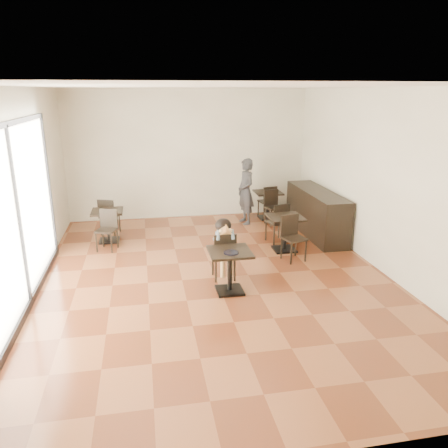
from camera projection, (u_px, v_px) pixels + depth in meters
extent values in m
cube|color=brown|center=(216.00, 278.00, 7.64)|extent=(6.00, 8.00, 0.01)
cube|color=white|center=(214.00, 86.00, 6.70)|extent=(6.00, 8.00, 0.01)
cube|color=silver|center=(189.00, 155.00, 10.93)|extent=(6.00, 0.01, 3.20)
cube|color=silver|center=(299.00, 296.00, 3.41)|extent=(6.00, 0.01, 3.20)
cube|color=silver|center=(21.00, 196.00, 6.64)|extent=(0.01, 8.00, 3.20)
cube|color=silver|center=(382.00, 181.00, 7.70)|extent=(0.01, 8.00, 3.20)
cube|color=white|center=(16.00, 218.00, 6.23)|extent=(0.04, 4.50, 2.60)
cylinder|color=black|center=(231.00, 253.00, 6.81)|extent=(0.24, 0.24, 0.01)
imported|color=#343539|center=(246.00, 191.00, 10.56)|extent=(0.49, 0.65, 1.59)
cube|color=black|center=(316.00, 213.00, 9.84)|extent=(0.60, 2.40, 1.00)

